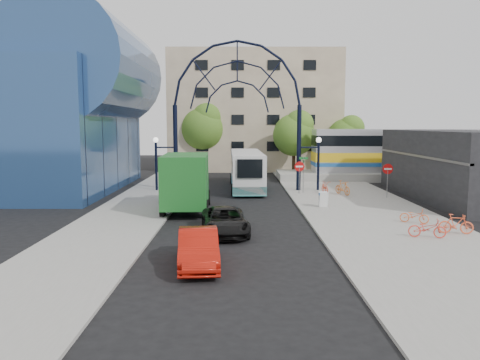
{
  "coord_description": "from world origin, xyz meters",
  "views": [
    {
      "loc": [
        0.12,
        -23.9,
        5.42
      ],
      "look_at": [
        0.2,
        6.0,
        1.88
      ],
      "focal_mm": 35.0,
      "sensor_mm": 36.0,
      "label": 1
    }
  ],
  "objects_px": {
    "city_bus": "(247,169)",
    "green_truck": "(187,182)",
    "bike_far_c": "(427,228)",
    "tree_north_a": "(295,133)",
    "bike_near_a": "(325,187)",
    "gateway_arch": "(237,85)",
    "bike_far_a": "(414,216)",
    "black_suv": "(225,221)",
    "bike_near_b": "(343,188)",
    "bike_far_b": "(456,224)",
    "tree_north_c": "(347,135)",
    "stop_sign": "(299,169)",
    "sandwich_board": "(323,198)",
    "do_not_enter_sign": "(388,172)",
    "red_sedan": "(198,248)",
    "street_name_sign": "(303,167)",
    "train_car": "(441,151)",
    "tree_north_b": "(204,126)"
  },
  "relations": [
    {
      "from": "tree_north_b",
      "to": "tree_north_c",
      "type": "distance_m",
      "value": 16.15
    },
    {
      "from": "gateway_arch",
      "to": "bike_far_b",
      "type": "relative_size",
      "value": 8.36
    },
    {
      "from": "train_car",
      "to": "black_suv",
      "type": "bearing_deg",
      "value": -131.82
    },
    {
      "from": "stop_sign",
      "to": "tree_north_a",
      "type": "relative_size",
      "value": 0.36
    },
    {
      "from": "bike_far_c",
      "to": "red_sedan",
      "type": "bearing_deg",
      "value": 124.29
    },
    {
      "from": "street_name_sign",
      "to": "black_suv",
      "type": "height_order",
      "value": "street_name_sign"
    },
    {
      "from": "city_bus",
      "to": "green_truck",
      "type": "bearing_deg",
      "value": -112.37
    },
    {
      "from": "stop_sign",
      "to": "bike_far_c",
      "type": "relative_size",
      "value": 1.47
    },
    {
      "from": "sandwich_board",
      "to": "bike_far_b",
      "type": "relative_size",
      "value": 0.61
    },
    {
      "from": "gateway_arch",
      "to": "city_bus",
      "type": "xyz_separation_m",
      "value": [
        0.78,
        1.71,
        -6.92
      ]
    },
    {
      "from": "stop_sign",
      "to": "bike_near_a",
      "type": "distance_m",
      "value": 2.49
    },
    {
      "from": "city_bus",
      "to": "green_truck",
      "type": "relative_size",
      "value": 1.58
    },
    {
      "from": "green_truck",
      "to": "bike_far_c",
      "type": "xyz_separation_m",
      "value": [
        12.17,
        -7.69,
        -1.24
      ]
    },
    {
      "from": "gateway_arch",
      "to": "stop_sign",
      "type": "relative_size",
      "value": 5.46
    },
    {
      "from": "tree_north_a",
      "to": "bike_far_c",
      "type": "relative_size",
      "value": 4.11
    },
    {
      "from": "red_sedan",
      "to": "bike_near_a",
      "type": "height_order",
      "value": "red_sedan"
    },
    {
      "from": "tree_north_a",
      "to": "tree_north_c",
      "type": "relative_size",
      "value": 1.08
    },
    {
      "from": "do_not_enter_sign",
      "to": "tree_north_a",
      "type": "height_order",
      "value": "tree_north_a"
    },
    {
      "from": "gateway_arch",
      "to": "sandwich_board",
      "type": "distance_m",
      "value": 12.52
    },
    {
      "from": "red_sedan",
      "to": "bike_near_b",
      "type": "xyz_separation_m",
      "value": [
        9.48,
        17.71,
        -0.05
      ]
    },
    {
      "from": "bike_far_a",
      "to": "tree_north_c",
      "type": "bearing_deg",
      "value": 21.59
    },
    {
      "from": "stop_sign",
      "to": "bike_far_c",
      "type": "bearing_deg",
      "value": -73.59
    },
    {
      "from": "tree_north_a",
      "to": "bike_near_a",
      "type": "distance_m",
      "value": 14.31
    },
    {
      "from": "stop_sign",
      "to": "tree_north_b",
      "type": "xyz_separation_m",
      "value": [
        -8.68,
        17.93,
        3.27
      ]
    },
    {
      "from": "gateway_arch",
      "to": "sandwich_board",
      "type": "height_order",
      "value": "gateway_arch"
    },
    {
      "from": "train_car",
      "to": "green_truck",
      "type": "height_order",
      "value": "train_car"
    },
    {
      "from": "tree_north_c",
      "to": "green_truck",
      "type": "bearing_deg",
      "value": -124.13
    },
    {
      "from": "bike_far_c",
      "to": "bike_near_b",
      "type": "bearing_deg",
      "value": 17.16
    },
    {
      "from": "green_truck",
      "to": "bike_far_c",
      "type": "height_order",
      "value": "green_truck"
    },
    {
      "from": "red_sedan",
      "to": "city_bus",
      "type": "bearing_deg",
      "value": 78.52
    },
    {
      "from": "tree_north_a",
      "to": "city_bus",
      "type": "xyz_separation_m",
      "value": [
        -5.34,
        -10.22,
        -2.97
      ]
    },
    {
      "from": "city_bus",
      "to": "bike_near_b",
      "type": "distance_m",
      "value": 8.52
    },
    {
      "from": "sandwich_board",
      "to": "bike_near_b",
      "type": "xyz_separation_m",
      "value": [
        2.44,
        5.37,
        -0.08
      ]
    },
    {
      "from": "gateway_arch",
      "to": "bike_far_a",
      "type": "distance_m",
      "value": 18.07
    },
    {
      "from": "stop_sign",
      "to": "gateway_arch",
      "type": "bearing_deg",
      "value": 157.37
    },
    {
      "from": "tree_north_b",
      "to": "green_truck",
      "type": "relative_size",
      "value": 1.1
    },
    {
      "from": "gateway_arch",
      "to": "black_suv",
      "type": "relative_size",
      "value": 2.89
    },
    {
      "from": "city_bus",
      "to": "bike_near_b",
      "type": "bearing_deg",
      "value": -32.47
    },
    {
      "from": "black_suv",
      "to": "bike_far_b",
      "type": "xyz_separation_m",
      "value": [
        11.3,
        -0.54,
        -0.05
      ]
    },
    {
      "from": "stop_sign",
      "to": "sandwich_board",
      "type": "height_order",
      "value": "stop_sign"
    },
    {
      "from": "tree_north_c",
      "to": "bike_far_a",
      "type": "distance_m",
      "value": 27.3
    },
    {
      "from": "green_truck",
      "to": "bike_far_b",
      "type": "height_order",
      "value": "green_truck"
    },
    {
      "from": "bike_far_a",
      "to": "bike_far_b",
      "type": "xyz_separation_m",
      "value": [
        1.08,
        -2.54,
        0.09
      ]
    },
    {
      "from": "tree_north_b",
      "to": "train_car",
      "type": "bearing_deg",
      "value": -18.36
    },
    {
      "from": "city_bus",
      "to": "bike_far_b",
      "type": "relative_size",
      "value": 7.03
    },
    {
      "from": "do_not_enter_sign",
      "to": "bike_far_c",
      "type": "height_order",
      "value": "do_not_enter_sign"
    },
    {
      "from": "city_bus",
      "to": "black_suv",
      "type": "height_order",
      "value": "city_bus"
    },
    {
      "from": "gateway_arch",
      "to": "bike_far_a",
      "type": "xyz_separation_m",
      "value": [
        9.64,
        -13.0,
        -8.04
      ]
    },
    {
      "from": "green_truck",
      "to": "black_suv",
      "type": "bearing_deg",
      "value": -70.02
    },
    {
      "from": "street_name_sign",
      "to": "city_bus",
      "type": "bearing_deg",
      "value": 144.85
    }
  ]
}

